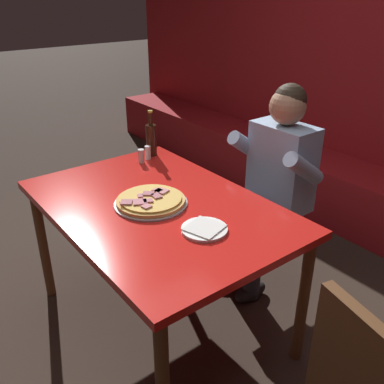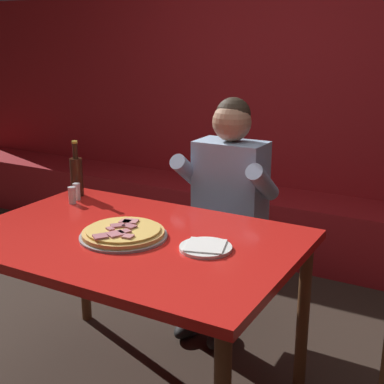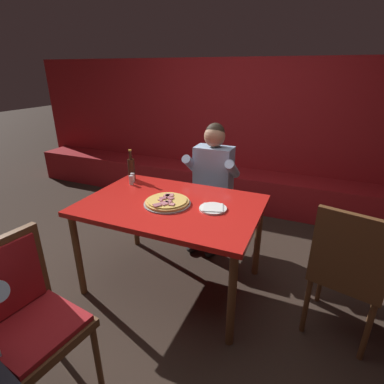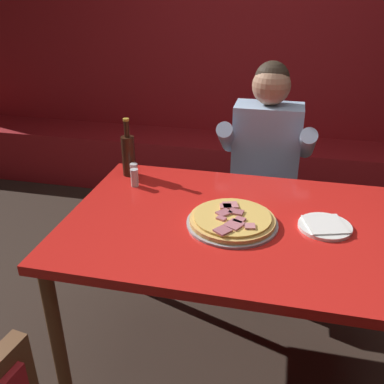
{
  "view_description": "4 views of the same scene",
  "coord_description": "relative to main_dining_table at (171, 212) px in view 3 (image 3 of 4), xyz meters",
  "views": [
    {
      "loc": [
        1.61,
        -1.02,
        1.77
      ],
      "look_at": [
        0.08,
        0.16,
        0.82
      ],
      "focal_mm": 40.0,
      "sensor_mm": 36.0,
      "label": 1
    },
    {
      "loc": [
        1.26,
        -1.71,
        1.59
      ],
      "look_at": [
        0.18,
        0.21,
        0.94
      ],
      "focal_mm": 50.0,
      "sensor_mm": 36.0,
      "label": 2
    },
    {
      "loc": [
        1.0,
        -1.92,
        1.76
      ],
      "look_at": [
        0.16,
        0.06,
        0.87
      ],
      "focal_mm": 28.0,
      "sensor_mm": 36.0,
      "label": 3
    },
    {
      "loc": [
        0.16,
        -1.51,
        1.66
      ],
      "look_at": [
        -0.19,
        0.01,
        0.88
      ],
      "focal_mm": 40.0,
      "sensor_mm": 36.0,
      "label": 4
    }
  ],
  "objects": [
    {
      "name": "main_dining_table",
      "position": [
        0.0,
        0.0,
        0.0
      ],
      "size": [
        1.4,
        0.95,
        0.77
      ],
      "color": "brown",
      "rests_on": "ground_plane"
    },
    {
      "name": "beer_bottle",
      "position": [
        -0.59,
        0.35,
        0.19
      ],
      "size": [
        0.07,
        0.07,
        0.29
      ],
      "color": "black",
      "rests_on": "main_dining_table"
    },
    {
      "name": "booth_wall_panel",
      "position": [
        0.0,
        2.18,
        0.25
      ],
      "size": [
        6.8,
        0.16,
        1.9
      ],
      "primitive_type": "cube",
      "color": "#A3191E",
      "rests_on": "ground_plane"
    },
    {
      "name": "plate_white_paper",
      "position": [
        0.35,
        0.02,
        0.09
      ],
      "size": [
        0.21,
        0.21,
        0.02
      ],
      "color": "white",
      "rests_on": "main_dining_table"
    },
    {
      "name": "dining_chair_side_aisle",
      "position": [
        -0.26,
        -1.17,
        -0.11
      ],
      "size": [
        0.5,
        0.5,
        0.99
      ],
      "color": "brown",
      "rests_on": "ground_plane"
    },
    {
      "name": "booth_bench",
      "position": [
        0.0,
        1.86,
        -0.47
      ],
      "size": [
        6.46,
        0.48,
        0.46
      ],
      "primitive_type": "cube",
      "color": "#A3191E",
      "rests_on": "ground_plane"
    },
    {
      "name": "shaker_parmesan",
      "position": [
        -0.55,
        0.29,
        0.12
      ],
      "size": [
        0.04,
        0.04,
        0.09
      ],
      "color": "silver",
      "rests_on": "main_dining_table"
    },
    {
      "name": "pizza",
      "position": [
        -0.02,
        -0.03,
        0.1
      ],
      "size": [
        0.37,
        0.37,
        0.05
      ],
      "color": "#9E9EA3",
      "rests_on": "main_dining_table"
    },
    {
      "name": "dining_chair_near_right",
      "position": [
        1.31,
        -0.05,
        -0.11
      ],
      "size": [
        0.53,
        0.53,
        1.0
      ],
      "color": "brown",
      "rests_on": "ground_plane"
    },
    {
      "name": "ground_plane",
      "position": [
        0.0,
        0.0,
        -0.7
      ],
      "size": [
        24.0,
        24.0,
        0.0
      ],
      "primitive_type": "plane",
      "color": "#33261E"
    },
    {
      "name": "shaker_oregano",
      "position": [
        -0.52,
        0.23,
        0.12
      ],
      "size": [
        0.04,
        0.04,
        0.09
      ],
      "color": "silver",
      "rests_on": "main_dining_table"
    },
    {
      "name": "diner_seated_blue_shirt",
      "position": [
        0.06,
        0.77,
        0.01
      ],
      "size": [
        0.53,
        0.53,
        1.27
      ],
      "color": "black",
      "rests_on": "ground_plane"
    }
  ]
}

